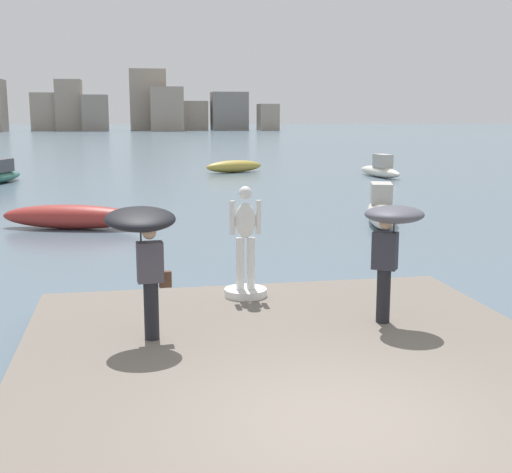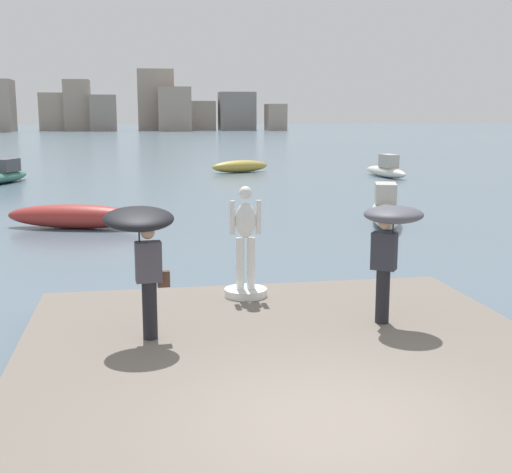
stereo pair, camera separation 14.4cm
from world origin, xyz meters
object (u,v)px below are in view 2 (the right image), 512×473
Objects in this scene: boat_leftward at (386,170)px; boat_rightward at (75,216)px; onlooker_right at (390,232)px; onlooker_left at (142,236)px; statue_white_figure at (246,255)px; boat_mid at (240,166)px; boat_far at (385,211)px; boat_near at (2,175)px.

boat_rightward is at bearing -136.92° from boat_leftward.
onlooker_left is at bearing -178.52° from onlooker_right.
statue_white_figure is at bearing 48.41° from onlooker_left.
onlooker_right is 14.16m from boat_rightward.
statue_white_figure is 2.94m from onlooker_left.
boat_mid is at bearing 67.12° from boat_rightward.
onlooker_right is (3.87, 0.10, -0.07)m from onlooker_left.
onlooker_left is 14.51m from boat_far.
statue_white_figure is 0.41× the size of boat_near.
boat_near is 16.90m from boat_rightward.
boat_near is at bearing 107.86° from boat_rightward.
boat_leftward reaches higher than boat_near.
boat_near is 1.05× the size of boat_leftward.
onlooker_left is (-1.88, -2.12, 0.80)m from statue_white_figure.
boat_near is at bearing 178.70° from boat_leftward.
statue_white_figure is at bearing -123.32° from boat_far.
boat_near is at bearing 111.11° from onlooker_right.
onlooker_right reaches higher than boat_far.
boat_leftward is at bearing 69.18° from boat_far.
boat_leftward reaches higher than boat_mid.
statue_white_figure is at bearing -69.75° from boat_rightward.
boat_far reaches higher than boat_leftward.
boat_leftward is (6.32, 16.61, -0.02)m from boat_far.
boat_leftward is at bearing 69.30° from onlooker_right.
boat_rightward is at bearing -72.14° from boat_near.
boat_far is at bearing 55.06° from onlooker_left.
onlooker_left reaches higher than onlooker_right.
onlooker_right is (1.99, -2.02, 0.73)m from statue_white_figure.
boat_far is (6.39, 9.72, -0.69)m from statue_white_figure.
boat_leftward is at bearing 43.08° from boat_rightward.
boat_mid is 0.87× the size of boat_rightward.
boat_near is 1.05× the size of boat_rightward.
boat_rightward is (-3.96, 10.74, -0.77)m from statue_white_figure.
boat_rightward is at bearing 174.34° from boat_far.
onlooker_left is at bearing -124.94° from boat_far.
statue_white_figure reaches higher than onlooker_left.
onlooker_left is 1.06× the size of onlooker_right.
onlooker_right reaches higher than boat_rightward.
onlooker_left is 32.00m from boat_leftward.
boat_near reaches higher than boat_mid.
boat_far is (1.74, -21.43, 0.08)m from boat_mid.
boat_leftward is at bearing -30.88° from boat_mid.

